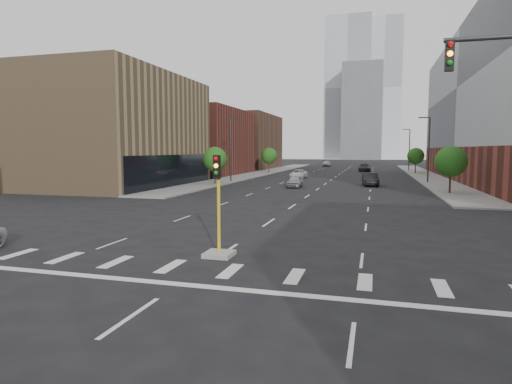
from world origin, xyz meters
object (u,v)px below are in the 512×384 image
at_px(car_near_left, 295,181).
at_px(car_deep_right, 364,168).
at_px(median_traffic_signal, 219,235).
at_px(car_distant, 327,164).
at_px(car_far_left, 299,174).
at_px(car_mid_right, 370,179).

relative_size(car_near_left, car_deep_right, 0.74).
height_order(median_traffic_signal, car_deep_right, median_traffic_signal).
relative_size(car_near_left, car_distant, 0.87).
bearing_deg(car_near_left, median_traffic_signal, -87.16).
bearing_deg(car_far_left, car_deep_right, 70.13).
distance_m(car_mid_right, car_deep_right, 36.84).
height_order(car_far_left, car_distant, car_distant).
bearing_deg(median_traffic_signal, car_deep_right, 86.80).
height_order(car_near_left, car_distant, car_distant).
bearing_deg(median_traffic_signal, car_near_left, 94.99).
xyz_separation_m(car_mid_right, car_deep_right, (-1.62, 36.81, 0.01)).
xyz_separation_m(car_mid_right, car_far_left, (-11.44, 12.26, -0.14)).
bearing_deg(car_distant, car_mid_right, -76.36).
bearing_deg(car_distant, median_traffic_signal, -84.10).
bearing_deg(median_traffic_signal, car_mid_right, 81.54).
distance_m(car_mid_right, car_distant, 61.98).
distance_m(car_near_left, car_mid_right, 10.12).
bearing_deg(car_mid_right, median_traffic_signal, -104.99).
xyz_separation_m(car_deep_right, car_distant, (-10.54, 23.97, -0.01)).
bearing_deg(car_deep_right, car_near_left, -104.43).
distance_m(median_traffic_signal, car_near_left, 35.02).
bearing_deg(car_distant, car_near_left, -84.86).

